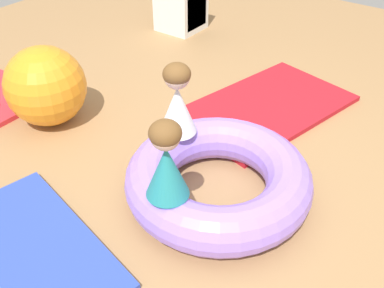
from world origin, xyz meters
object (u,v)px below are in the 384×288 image
inflatable_cushion (218,179)px  child_in_teal (166,161)px  child_in_white (177,100)px  storage_cube (183,5)px  exercise_ball_large (46,86)px

inflatable_cushion → child_in_teal: bearing=169.9°
child_in_white → child_in_teal: bearing=77.3°
inflatable_cushion → storage_cube: bearing=41.7°
child_in_white → inflatable_cushion: bearing=119.7°
storage_cube → exercise_ball_large: bearing=-172.1°
inflatable_cushion → child_in_teal: (-0.40, 0.07, 0.37)m
child_in_teal → storage_cube: size_ratio=0.83×
child_in_teal → inflatable_cushion: bearing=-30.1°
inflatable_cushion → child_in_teal: child_in_teal is taller
inflatable_cushion → storage_cube: (2.05, 1.82, 0.14)m
exercise_ball_large → child_in_teal: bearing=-103.6°
child_in_teal → storage_cube: (2.45, 1.75, -0.23)m
child_in_teal → exercise_ball_large: (0.35, 1.46, -0.21)m
child_in_white → storage_cube: 2.42m
child_in_white → child_in_teal: child_in_white is taller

